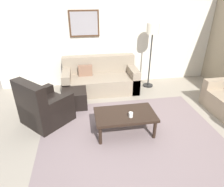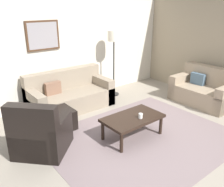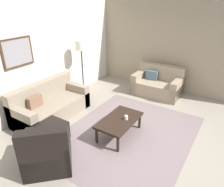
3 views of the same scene
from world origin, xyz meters
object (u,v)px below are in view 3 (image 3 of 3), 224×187
(coffee_table, at_px, (119,121))
(cup, at_px, (126,118))
(lamp_standing, at_px, (81,51))
(couch_loveseat, at_px, (158,84))
(armchair_leather, at_px, (47,154))
(framed_artwork, at_px, (17,52))
(couch_main, at_px, (49,105))
(ottoman, at_px, (51,132))

(coffee_table, xyz_separation_m, cup, (0.07, -0.13, 0.10))
(coffee_table, distance_m, lamp_standing, 2.47)
(couch_loveseat, relative_size, cup, 16.06)
(couch_loveseat, bearing_deg, armchair_leather, 173.49)
(lamp_standing, bearing_deg, framed_artwork, 165.98)
(cup, height_order, lamp_standing, lamp_standing)
(couch_loveseat, height_order, armchair_leather, armchair_leather)
(coffee_table, bearing_deg, couch_loveseat, 2.30)
(couch_main, xyz_separation_m, cup, (0.32, -2.06, 0.16))
(armchair_leather, height_order, lamp_standing, lamp_standing)
(couch_loveseat, relative_size, ottoman, 2.57)
(cup, bearing_deg, ottoman, 128.39)
(couch_main, distance_m, cup, 2.09)
(framed_artwork, bearing_deg, armchair_leather, -118.31)
(couch_main, xyz_separation_m, couch_loveseat, (2.80, -1.83, 0.00))
(cup, relative_size, framed_artwork, 0.12)
(armchair_leather, bearing_deg, cup, -23.41)
(coffee_table, bearing_deg, lamp_standing, 59.93)
(coffee_table, bearing_deg, framed_artwork, 103.53)
(armchair_leather, height_order, ottoman, armchair_leather)
(ottoman, height_order, framed_artwork, framed_artwork)
(couch_main, height_order, ottoman, couch_main)
(couch_main, relative_size, coffee_table, 1.75)
(couch_loveseat, relative_size, coffee_table, 1.31)
(couch_main, relative_size, couch_loveseat, 1.34)
(coffee_table, relative_size, framed_artwork, 1.45)
(armchair_leather, xyz_separation_m, coffee_table, (1.53, -0.57, 0.05))
(armchair_leather, distance_m, ottoman, 0.83)
(couch_loveseat, distance_m, coffee_table, 2.55)
(cup, bearing_deg, coffee_table, 120.25)
(cup, height_order, framed_artwork, framed_artwork)
(cup, bearing_deg, lamp_standing, 63.06)
(couch_main, xyz_separation_m, lamp_standing, (1.37, -0.00, 1.11))
(armchair_leather, relative_size, cup, 12.64)
(couch_main, height_order, cup, couch_main)
(armchair_leather, height_order, framed_artwork, framed_artwork)
(coffee_table, xyz_separation_m, framed_artwork, (-0.57, 2.35, 1.32))
(couch_main, xyz_separation_m, ottoman, (-0.68, -0.80, -0.10))
(couch_main, distance_m, couch_loveseat, 3.34)
(ottoman, bearing_deg, framed_artwork, 73.39)
(couch_loveseat, bearing_deg, couch_main, 146.74)
(couch_main, height_order, couch_loveseat, same)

